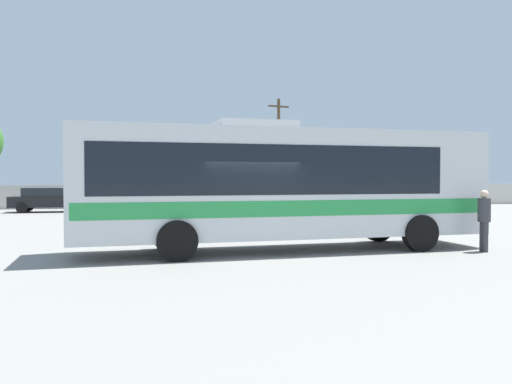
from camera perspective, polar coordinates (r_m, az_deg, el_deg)
name	(u,v)px	position (r m, az deg, el deg)	size (l,w,h in m)	color
ground_plane	(208,223)	(24.41, -5.23, -3.41)	(300.00, 300.00, 0.00)	gray
perimeter_wall	(186,196)	(38.31, -7.54, -0.43)	(80.00, 0.30, 1.63)	beige
coach_bus_silver_green	(280,182)	(15.14, 2.64, 1.05)	(12.01, 3.38, 3.69)	silver
attendant_by_bus_door	(484,217)	(16.24, 23.45, -2.48)	(0.39, 0.39, 1.75)	#38383D
parked_car_second_black	(48,199)	(35.00, -21.62, -0.73)	(4.44, 2.00, 1.50)	black
parked_car_third_white	(161,199)	(34.21, -10.24, -0.76)	(4.27, 2.17, 1.42)	silver
utility_pole_far	(279,150)	(41.95, 2.47, 4.61)	(1.77, 0.56, 8.39)	#4C3823
roadside_tree_midleft	(120,150)	(41.80, -14.48, 4.44)	(3.48, 3.48, 5.78)	brown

